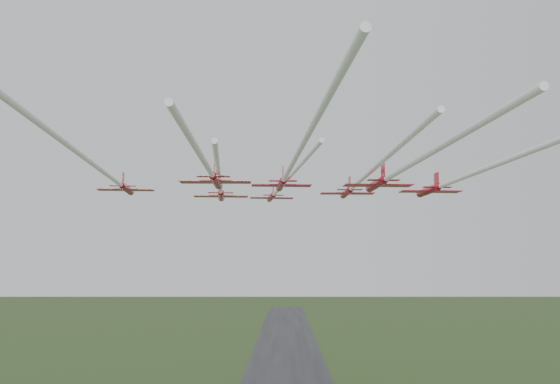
{
  "coord_description": "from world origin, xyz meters",
  "views": [
    {
      "loc": [
        -0.75,
        -100.47,
        46.37
      ],
      "look_at": [
        -1.57,
        -1.66,
        58.37
      ],
      "focal_mm": 40.0,
      "sensor_mm": 36.0,
      "label": 1
    }
  ],
  "objects_px": {
    "jet_lead": "(281,187)",
    "jet_row3_mid": "(292,165)",
    "jet_row2_left": "(220,187)",
    "jet_row3_left": "(105,172)",
    "jet_row4_right": "(399,171)",
    "jet_row4_left": "(210,170)",
    "jet_row2_right": "(361,180)",
    "jet_row3_right": "(457,179)"
  },
  "relations": [
    {
      "from": "jet_row2_left",
      "to": "jet_row4_left",
      "type": "height_order",
      "value": "jet_row2_left"
    },
    {
      "from": "jet_lead",
      "to": "jet_row3_mid",
      "type": "height_order",
      "value": "jet_lead"
    },
    {
      "from": "jet_row3_left",
      "to": "jet_row4_left",
      "type": "height_order",
      "value": "jet_row4_left"
    },
    {
      "from": "jet_lead",
      "to": "jet_row4_left",
      "type": "bearing_deg",
      "value": -111.29
    },
    {
      "from": "jet_row3_mid",
      "to": "jet_row4_left",
      "type": "height_order",
      "value": "jet_row3_mid"
    },
    {
      "from": "jet_row3_mid",
      "to": "jet_row4_right",
      "type": "bearing_deg",
      "value": -33.49
    },
    {
      "from": "jet_row3_mid",
      "to": "jet_lead",
      "type": "bearing_deg",
      "value": 88.95
    },
    {
      "from": "jet_row3_mid",
      "to": "jet_row3_left",
      "type": "bearing_deg",
      "value": -176.41
    },
    {
      "from": "jet_row2_right",
      "to": "jet_row3_left",
      "type": "height_order",
      "value": "jet_row2_right"
    },
    {
      "from": "jet_row2_right",
      "to": "jet_row3_mid",
      "type": "distance_m",
      "value": 16.01
    },
    {
      "from": "jet_lead",
      "to": "jet_row2_right",
      "type": "bearing_deg",
      "value": -57.97
    },
    {
      "from": "jet_row3_mid",
      "to": "jet_row4_right",
      "type": "height_order",
      "value": "jet_row3_mid"
    },
    {
      "from": "jet_row2_right",
      "to": "jet_row3_mid",
      "type": "height_order",
      "value": "jet_row3_mid"
    },
    {
      "from": "jet_row2_right",
      "to": "jet_row4_left",
      "type": "xyz_separation_m",
      "value": [
        -19.75,
        -16.92,
        -1.27
      ]
    },
    {
      "from": "jet_row2_left",
      "to": "jet_row3_left",
      "type": "xyz_separation_m",
      "value": [
        -11.75,
        -19.18,
        -0.79
      ]
    },
    {
      "from": "jet_row3_mid",
      "to": "jet_row3_right",
      "type": "distance_m",
      "value": 22.75
    },
    {
      "from": "jet_lead",
      "to": "jet_row3_right",
      "type": "height_order",
      "value": "jet_lead"
    },
    {
      "from": "jet_row3_left",
      "to": "jet_row4_right",
      "type": "xyz_separation_m",
      "value": [
        34.36,
        -3.54,
        -0.44
      ]
    },
    {
      "from": "jet_lead",
      "to": "jet_row4_left",
      "type": "xyz_separation_m",
      "value": [
        -8.05,
        -31.39,
        -2.11
      ]
    },
    {
      "from": "jet_row3_left",
      "to": "jet_row3_right",
      "type": "distance_m",
      "value": 45.2
    },
    {
      "from": "jet_lead",
      "to": "jet_row4_right",
      "type": "distance_m",
      "value": 36.33
    },
    {
      "from": "jet_lead",
      "to": "jet_row3_right",
      "type": "relative_size",
      "value": 1.12
    },
    {
      "from": "jet_row2_right",
      "to": "jet_row3_right",
      "type": "distance_m",
      "value": 13.72
    },
    {
      "from": "jet_row2_left",
      "to": "jet_row3_right",
      "type": "relative_size",
      "value": 0.97
    },
    {
      "from": "jet_row3_left",
      "to": "jet_row4_right",
      "type": "distance_m",
      "value": 34.55
    },
    {
      "from": "jet_row4_left",
      "to": "jet_row4_right",
      "type": "relative_size",
      "value": 0.9
    },
    {
      "from": "jet_row3_left",
      "to": "jet_row3_right",
      "type": "xyz_separation_m",
      "value": [
        44.34,
        8.79,
        0.35
      ]
    },
    {
      "from": "jet_row2_right",
      "to": "jet_row3_left",
      "type": "bearing_deg",
      "value": -156.5
    },
    {
      "from": "jet_row2_right",
      "to": "jet_row3_left",
      "type": "relative_size",
      "value": 1.05
    },
    {
      "from": "jet_lead",
      "to": "jet_row4_right",
      "type": "height_order",
      "value": "jet_lead"
    },
    {
      "from": "jet_row2_left",
      "to": "jet_row3_right",
      "type": "xyz_separation_m",
      "value": [
        32.59,
        -10.39,
        -0.43
      ]
    },
    {
      "from": "jet_row4_left",
      "to": "jet_row4_right",
      "type": "xyz_separation_m",
      "value": [
        21.68,
        -2.18,
        -0.47
      ]
    },
    {
      "from": "jet_lead",
      "to": "jet_row2_left",
      "type": "relative_size",
      "value": 1.15
    },
    {
      "from": "jet_lead",
      "to": "jet_row4_right",
      "type": "relative_size",
      "value": 1.18
    },
    {
      "from": "jet_row2_left",
      "to": "jet_row4_left",
      "type": "xyz_separation_m",
      "value": [
        0.94,
        -20.54,
        -0.75
      ]
    },
    {
      "from": "jet_row3_mid",
      "to": "jet_row2_left",
      "type": "bearing_deg",
      "value": 118.99
    },
    {
      "from": "jet_row4_right",
      "to": "jet_row3_left",
      "type": "bearing_deg",
      "value": 169.58
    },
    {
      "from": "jet_lead",
      "to": "jet_row3_left",
      "type": "xyz_separation_m",
      "value": [
        -20.74,
        -30.04,
        -2.14
      ]
    },
    {
      "from": "jet_row2_left",
      "to": "jet_row2_right",
      "type": "height_order",
      "value": "jet_row2_right"
    },
    {
      "from": "jet_lead",
      "to": "jet_row4_right",
      "type": "bearing_deg",
      "value": -74.82
    },
    {
      "from": "jet_row2_right",
      "to": "jet_row3_left",
      "type": "distance_m",
      "value": 36.0
    },
    {
      "from": "jet_lead",
      "to": "jet_row4_left",
      "type": "distance_m",
      "value": 32.48
    }
  ]
}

